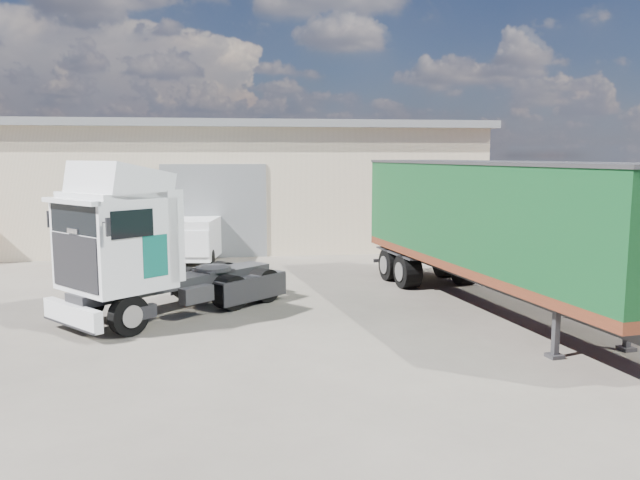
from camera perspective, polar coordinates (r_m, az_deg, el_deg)
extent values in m
plane|color=#2A2822|center=(14.74, -2.91, -7.69)|extent=(120.00, 120.00, 0.00)
cube|color=beige|center=(30.58, -16.85, 4.74)|extent=(30.00, 12.00, 5.00)
cube|color=slate|center=(30.57, -17.05, 9.71)|extent=(30.60, 12.60, 0.30)
cube|color=slate|center=(24.25, -9.65, 2.61)|extent=(4.00, 0.08, 3.60)
cube|color=slate|center=(30.58, -17.06, 10.08)|extent=(30.60, 0.40, 0.15)
cube|color=maroon|center=(23.96, 24.28, 0.65)|extent=(0.35, 26.00, 2.50)
cylinder|color=black|center=(15.09, -18.97, -5.97)|extent=(2.07, 2.17, 0.90)
cylinder|color=black|center=(16.75, -10.14, -4.33)|extent=(2.10, 2.20, 0.90)
cylinder|color=black|center=(17.51, -7.11, -3.74)|extent=(2.10, 2.20, 0.90)
cube|color=#2D2D30|center=(16.12, -12.74, -3.73)|extent=(4.71, 4.32, 0.26)
cube|color=silver|center=(14.71, -21.71, -6.38)|extent=(1.61, 1.77, 0.47)
cube|color=silver|center=(14.97, -18.24, -0.25)|extent=(2.88, 2.90, 2.09)
cube|color=black|center=(14.55, -21.49, -1.90)|extent=(1.29, 1.43, 1.19)
cube|color=black|center=(14.44, -21.61, 1.78)|extent=(1.31, 1.46, 0.64)
cube|color=silver|center=(14.95, -17.90, 4.92)|extent=(2.64, 2.68, 1.05)
cube|color=#0C5549|center=(16.09, -19.15, -0.60)|extent=(0.48, 0.43, 0.94)
cube|color=#0C5549|center=(14.30, -14.80, -1.43)|extent=(0.48, 0.43, 0.94)
cylinder|color=#2D2D30|center=(16.76, -9.72, -2.59)|extent=(1.32, 1.32, 0.10)
cube|color=#2D2D30|center=(13.06, 20.75, -7.87)|extent=(0.32, 0.32, 1.04)
cube|color=#2D2D30|center=(14.12, 26.32, -7.02)|extent=(0.32, 0.32, 1.04)
cylinder|color=black|center=(19.68, 9.81, -2.39)|extent=(2.52, 1.34, 1.00)
cube|color=#2D2D30|center=(16.33, 15.69, -3.40)|extent=(2.39, 11.30, 0.33)
cube|color=#5B2714|center=(16.27, 15.73, -2.32)|extent=(3.97, 11.53, 0.23)
cube|color=black|center=(16.10, 15.90, 2.38)|extent=(3.97, 11.53, 2.45)
cube|color=#2D2D30|center=(16.04, 16.07, 6.80)|extent=(4.04, 11.60, 0.08)
cylinder|color=black|center=(22.97, -11.71, -1.54)|extent=(1.70, 0.82, 0.56)
cylinder|color=black|center=(25.59, -10.33, -0.57)|extent=(1.70, 0.82, 0.56)
cube|color=silver|center=(24.19, -11.02, 0.40)|extent=(2.22, 4.12, 1.45)
cube|color=silver|center=(22.64, -11.90, -0.23)|extent=(1.67, 1.01, 0.94)
cube|color=black|center=(22.74, -11.83, 1.00)|extent=(1.48, 0.31, 0.51)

